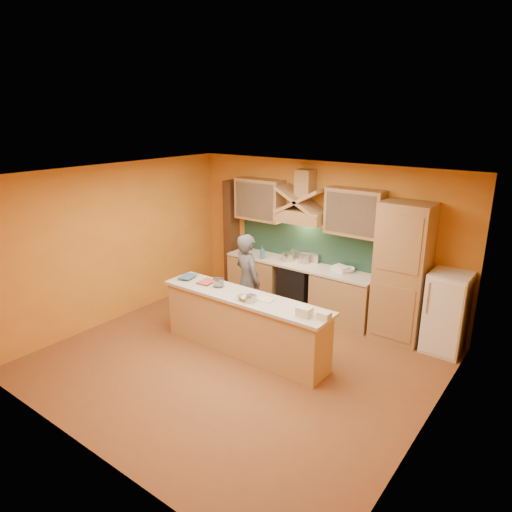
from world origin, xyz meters
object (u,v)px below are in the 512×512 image
Objects in this scene: fridge at (447,313)px; person at (247,281)px; mixing_bowl at (247,298)px; kitchen_scale at (251,299)px; stove at (298,287)px.

fridge is 3.24m from person.
person is at bearing 127.24° from mixing_bowl.
kitchen_scale is 0.44× the size of mixing_bowl.
fridge reaches higher than mixing_bowl.
stove is 2.16m from kitchen_scale.
person is at bearing 126.04° from kitchen_scale.
mixing_bowl is (-2.38, -2.00, 0.33)m from fridge.
mixing_bowl reaches higher than stove.
mixing_bowl is at bearing -139.91° from fridge.
kitchen_scale is at bearing -78.07° from stove.
fridge reaches higher than stove.
kitchen_scale reaches higher than stove.
stove is 1.26m from person.
fridge is at bearing 0.00° from stove.
stove is at bearing 97.92° from kitchen_scale.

